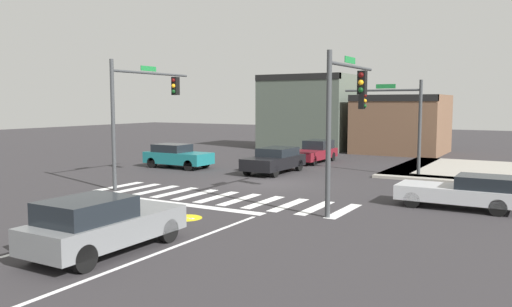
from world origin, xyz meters
name	(u,v)px	position (x,y,z in m)	size (l,w,h in m)	color
ground_plane	(268,183)	(0.00, 0.00, 0.00)	(120.00, 120.00, 0.00)	#302D30
crosswalk_near	(217,197)	(0.00, -4.50, 0.00)	(11.88, 2.94, 0.01)	silver
lane_markings	(102,241)	(1.11, -12.02, 0.00)	(6.80, 20.25, 0.01)	white
bike_detector_marking	(186,218)	(1.34, -8.35, 0.00)	(1.13, 1.13, 0.01)	yellow
curb_corner_northeast	(474,171)	(8.49, 9.42, 0.07)	(10.00, 10.60, 0.15)	#9E998E
storefront_row	(347,117)	(-2.75, 18.88, 2.84)	(15.09, 6.46, 6.41)	#4C564C
traffic_signal_southwest	(143,101)	(-5.11, -3.40, 4.13)	(0.32, 5.54, 5.99)	#383A3D
traffic_signal_southeast	(345,103)	(5.58, -4.21, 4.01)	(0.32, 4.64, 5.82)	#383A3D
traffic_signal_northeast	(392,111)	(4.56, 6.00, 3.55)	(4.34, 0.32, 5.26)	#383A3D
car_maroon	(314,152)	(-1.64, 9.60, 0.72)	(1.75, 4.66, 1.46)	maroon
car_gray	(102,224)	(2.01, -12.84, 0.79)	(1.88, 4.52, 1.56)	slate
car_black	(275,160)	(-1.47, 3.54, 0.75)	(1.95, 4.52, 1.43)	black
car_silver	(464,191)	(9.50, -1.80, 0.67)	(4.41, 1.80, 1.31)	#B7BABF
car_teal	(177,156)	(-7.82, 2.54, 0.75)	(4.20, 1.85, 1.46)	#196B70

